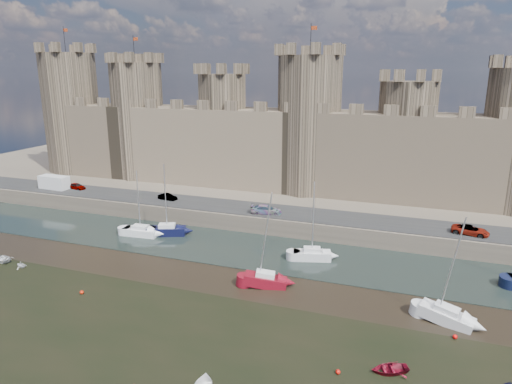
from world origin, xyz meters
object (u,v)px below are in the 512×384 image
car_3 (470,230)px  sailboat_1 (167,230)px  sailboat_4 (265,280)px  sailboat_2 (312,254)px  sailboat_5 (446,315)px  car_2 (266,210)px  car_0 (77,186)px  sailboat_0 (140,231)px  van (54,183)px  car_1 (168,197)px

car_3 → sailboat_1: bearing=111.5°
sailboat_4 → sailboat_2: bearing=55.1°
sailboat_2 → sailboat_5: 18.35m
sailboat_2 → sailboat_4: (-3.25, -8.79, -0.02)m
sailboat_1 → sailboat_2: (21.74, -1.71, -0.01)m
car_3 → sailboat_2: (-18.74, -9.17, -2.33)m
sailboat_5 → car_2: bearing=159.0°
car_0 → sailboat_5: bearing=-98.2°
car_3 → sailboat_5: size_ratio=0.43×
car_2 → sailboat_0: 18.52m
sailboat_1 → sailboat_4: sailboat_4 is taller
sailboat_4 → sailboat_5: 18.58m
car_3 → sailboat_4: 28.49m
car_0 → van: van is taller
car_0 → sailboat_0: 23.07m
car_0 → car_2: size_ratio=0.75×
car_0 → sailboat_2: (45.47, -11.05, -2.27)m
sailboat_0 → sailboat_4: (21.99, -8.98, 0.03)m
sailboat_1 → sailboat_5: sailboat_5 is taller
car_0 → sailboat_2: size_ratio=0.34×
sailboat_1 → sailboat_0: bearing=-178.3°
car_2 → sailboat_0: (-16.25, -8.55, -2.40)m
car_3 → sailboat_2: 20.99m
sailboat_2 → car_3: bearing=10.2°
car_1 → sailboat_5: bearing=-107.9°
car_1 → car_3: size_ratio=0.72×
sailboat_2 → sailboat_4: sailboat_4 is taller
sailboat_2 → sailboat_4: bearing=-126.2°
car_3 → sailboat_1: (-40.48, -7.46, -2.32)m
van → car_0: bearing=18.6°
sailboat_5 → sailboat_0: bearing=-177.4°
car_0 → car_1: size_ratio=1.04×
car_0 → sailboat_5: sailboat_5 is taller
car_2 → van: bearing=75.8°
car_3 → sailboat_5: bearing=-179.1°
van → sailboat_0: sailboat_0 is taller
car_2 → car_3: (27.73, 0.43, -0.02)m
sailboat_0 → sailboat_4: 23.76m
car_1 → sailboat_4: sailboat_4 is taller
car_2 → van: 40.45m
sailboat_0 → sailboat_2: (25.24, -0.19, 0.05)m
car_2 → sailboat_1: (-12.75, -7.03, -2.34)m
car_0 → sailboat_4: sailboat_4 is taller
car_0 → sailboat_0: bearing=-107.2°
car_3 → sailboat_4: sailboat_4 is taller
sailboat_2 → sailboat_4: size_ratio=0.93×
car_1 → car_3: bearing=-83.3°
van → sailboat_5: bearing=-14.7°
sailboat_2 → sailboat_5: size_ratio=0.95×
car_2 → car_3: size_ratio=0.99×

